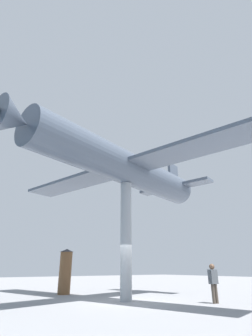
# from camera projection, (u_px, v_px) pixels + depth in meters

# --- Properties ---
(ground_plane) EXTENTS (80.00, 80.00, 0.00)m
(ground_plane) POSITION_uv_depth(u_px,v_px,m) (126.00, 302.00, 11.93)
(ground_plane) COLOR gray
(support_pylon_central) EXTENTS (0.56, 0.56, 5.65)m
(support_pylon_central) POSITION_uv_depth(u_px,v_px,m) (126.00, 238.00, 12.94)
(support_pylon_central) COLOR #999EA3
(support_pylon_central) RESTS_ON ground_plane
(suspended_airplane) EXTENTS (16.27, 13.46, 2.69)m
(suspended_airplane) POSITION_uv_depth(u_px,v_px,m) (123.00, 167.00, 14.11)
(suspended_airplane) COLOR #4C5666
(suspended_airplane) RESTS_ON support_pylon_central
(visitor_person) EXTENTS (0.25, 0.42, 1.62)m
(visitor_person) POSITION_uv_depth(u_px,v_px,m) (213.00, 280.00, 11.64)
(visitor_person) COLOR #4C4238
(visitor_person) RESTS_ON ground_plane
(info_kiosk) EXTENTS (0.83, 0.83, 2.54)m
(info_kiosk) POSITION_uv_depth(u_px,v_px,m) (65.00, 271.00, 15.66)
(info_kiosk) COLOR brown
(info_kiosk) RESTS_ON ground_plane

